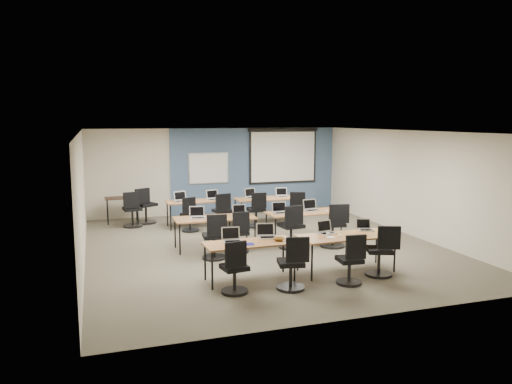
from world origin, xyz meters
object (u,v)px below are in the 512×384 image
object	(u,v)px
task_chair_9	(223,214)
spare_chair_b	(132,212)
task_chair_5	(239,236)
laptop_8	(181,199)
task_chair_8	(190,217)
task_chair_10	(257,213)
task_chair_1	(292,268)
training_table_back_left	(198,202)
task_chair_3	(381,255)
projector_screen	(283,153)
task_chair_11	(294,212)
training_table_front_left	(250,245)
laptop_7	(311,208)
whiteboard	(209,168)
laptop_3	(365,227)
task_chair_0	(235,272)
task_chair_6	(292,230)
laptop_11	(282,194)
laptop_5	(240,212)
laptop_2	(326,230)
training_table_back_right	(268,199)
laptop_0	(232,238)
laptop_10	(251,195)
training_table_mid_right	(304,214)
task_chair_7	(334,229)
laptop_1	(267,234)
task_chair_2	(351,264)
training_table_mid_left	(215,219)
spare_chair_a	(145,209)
training_table_front_right	(346,237)
laptop_6	(280,210)
task_chair_4	(215,240)

from	to	relation	value
task_chair_9	spare_chair_b	distance (m)	2.56
task_chair_5	laptop_8	world-z (taller)	laptop_8
task_chair_5	task_chair_8	size ratio (longest dim) A/B	1.01
task_chair_8	task_chair_10	xyz separation A→B (m)	(1.87, -0.05, 0.02)
task_chair_5	task_chair_1	bearing A→B (deg)	-83.78
training_table_back_left	task_chair_3	xyz separation A→B (m)	(2.42, -5.52, -0.27)
projector_screen	task_chair_11	size ratio (longest dim) A/B	2.40
training_table_front_left	laptop_7	world-z (taller)	laptop_7
whiteboard	laptop_3	size ratio (longest dim) A/B	4.27
task_chair_0	task_chair_5	bearing A→B (deg)	63.85
task_chair_0	task_chair_6	size ratio (longest dim) A/B	0.92
task_chair_3	task_chair_5	world-z (taller)	task_chair_3
laptop_11	spare_chair_b	bearing A→B (deg)	-179.02
laptop_5	task_chair_11	world-z (taller)	task_chair_11
task_chair_6	task_chair_11	bearing A→B (deg)	60.20
laptop_2	task_chair_3	bearing A→B (deg)	-54.10
training_table_back_right	laptop_2	bearing A→B (deg)	-93.34
training_table_front_left	laptop_11	size ratio (longest dim) A/B	4.95
laptop_0	task_chair_9	size ratio (longest dim) A/B	0.34
whiteboard	laptop_10	distance (m)	2.02
training_table_back_left	task_chair_1	distance (m)	5.75
laptop_3	task_chair_5	bearing A→B (deg)	160.15
training_table_mid_right	task_chair_7	xyz separation A→B (m)	(0.44, -0.78, -0.25)
laptop_1	spare_chair_b	distance (m)	5.61
training_table_mid_right	laptop_1	xyz separation A→B (m)	(-1.74, -2.22, 0.11)
task_chair_2	laptop_11	world-z (taller)	laptop_11
laptop_2	training_table_mid_left	bearing A→B (deg)	116.63
task_chair_10	spare_chair_a	distance (m)	3.25
training_table_back_right	laptop_1	distance (m)	4.84
training_table_mid_right	task_chair_11	bearing A→B (deg)	73.81
task_chair_1	laptop_8	size ratio (longest dim) A/B	2.74
training_table_front_right	laptop_11	world-z (taller)	laptop_11
training_table_mid_left	spare_chair_a	xyz separation A→B (m)	(-1.26, 3.33, -0.25)
laptop_6	training_table_mid_left	bearing A→B (deg)	-174.60
laptop_3	spare_chair_a	distance (m)	6.82
laptop_3	laptop_8	world-z (taller)	laptop_8
task_chair_2	training_table_front_right	bearing A→B (deg)	72.78
task_chair_10	laptop_11	world-z (taller)	task_chair_10
task_chair_7	task_chair_5	bearing A→B (deg)	-175.80
laptop_11	task_chair_11	bearing A→B (deg)	-81.45
laptop_2	task_chair_11	size ratio (longest dim) A/B	0.33
training_table_back_right	task_chair_11	xyz separation A→B (m)	(0.51, -0.73, -0.27)
training_table_mid_left	task_chair_0	world-z (taller)	task_chair_0
laptop_10	task_chair_8	bearing A→B (deg)	179.65
laptop_6	task_chair_10	xyz separation A→B (m)	(-0.00, 1.81, -0.39)
task_chair_4	laptop_11	world-z (taller)	task_chair_4
laptop_5	task_chair_6	xyz separation A→B (m)	(1.04, -0.71, -0.36)
whiteboard	laptop_8	bearing A→B (deg)	-124.91
task_chair_10	laptop_7	bearing A→B (deg)	-59.26
training_table_back_left	task_chair_7	distance (m)	4.16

